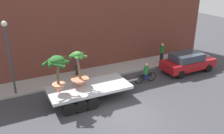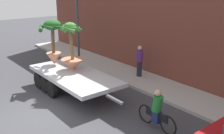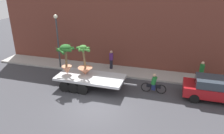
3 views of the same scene
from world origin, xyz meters
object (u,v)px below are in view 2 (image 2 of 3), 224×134
Objects in this scene: flatbed_trailer at (72,77)px; potted_palm_rear at (72,53)px; potted_palm_middle at (53,38)px; street_lamp at (77,13)px; pedestrian_far_left at (140,60)px; cyclist at (157,111)px.

potted_palm_rear reaches higher than flatbed_trailer.
potted_palm_middle is (-1.37, -0.28, 0.56)m from potted_palm_rear.
street_lamp reaches higher than potted_palm_middle.
pedestrian_far_left is at bearing 58.17° from potted_palm_middle.
potted_palm_rear is 3.80m from pedestrian_far_left.
street_lamp is (-3.64, 2.58, 1.40)m from potted_palm_rear.
cyclist is 9.46m from street_lamp.
cyclist reaches higher than flatbed_trailer.
street_lamp is at bearing 166.18° from cyclist.
potted_palm_middle is 0.49× the size of street_lamp.
cyclist is 5.26m from pedestrian_far_left.
potted_palm_rear is at bearing -105.95° from pedestrian_far_left.
flatbed_trailer is 2.64× the size of potted_palm_rear.
potted_palm_middle is at bearing -51.59° from street_lamp.
flatbed_trailer is 2.61× the size of potted_palm_middle.
cyclist is (4.94, 0.64, -0.08)m from flatbed_trailer.
street_lamp is at bearing 144.61° from potted_palm_rear.
cyclist is (5.21, 0.41, -1.16)m from potted_palm_rear.
flatbed_trailer is 1.27× the size of street_lamp.
potted_palm_rear is 1.50m from potted_palm_middle.
street_lamp is (-3.91, 2.81, 2.48)m from flatbed_trailer.
pedestrian_far_left is 5.24m from street_lamp.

